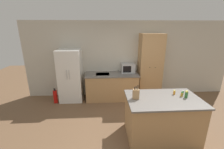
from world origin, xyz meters
TOP-DOWN VIEW (x-y plane):
  - ground_plane at (0.00, 0.00)m, footprint 14.00×14.00m
  - wall_back at (0.00, 2.33)m, footprint 7.20×0.06m
  - refrigerator at (-2.01, 1.97)m, footprint 0.73×0.69m
  - back_counter at (-0.65, 1.96)m, footprint 1.76×0.72m
  - pantry_cabinet at (0.66, 2.05)m, footprint 0.76×0.53m
  - kitchen_island at (0.34, 0.00)m, footprint 1.56×0.99m
  - microwave at (-0.09, 2.11)m, footprint 0.45×0.35m
  - knife_block at (-0.26, 0.02)m, footprint 0.13×0.09m
  - spice_bottle_tall_dark at (0.83, 0.16)m, footprint 0.04×0.04m
  - spice_bottle_short_red at (0.82, 0.00)m, footprint 0.06×0.06m
  - spice_bottle_amber_oil at (0.64, 0.17)m, footprint 0.04×0.04m
  - spice_bottle_green_herb at (0.76, 0.06)m, footprint 0.05×0.05m
  - fire_extinguisher at (-2.52, 1.75)m, footprint 0.13×0.13m

SIDE VIEW (x-z plane):
  - ground_plane at x=0.00m, z-range 0.00..0.00m
  - fire_extinguisher at x=-2.52m, z-range -0.03..0.47m
  - back_counter at x=-0.65m, z-range 0.00..0.90m
  - kitchen_island at x=0.34m, z-range 0.00..0.95m
  - refrigerator at x=-2.01m, z-range 0.00..1.72m
  - spice_bottle_tall_dark at x=0.83m, z-range 0.94..1.04m
  - spice_bottle_amber_oil at x=0.64m, z-range 0.94..1.04m
  - spice_bottle_green_herb at x=0.76m, z-range 0.94..1.05m
  - spice_bottle_short_red at x=0.82m, z-range 0.94..1.10m
  - microwave at x=-0.09m, z-range 0.90..1.21m
  - knife_block at x=-0.26m, z-range 0.90..1.21m
  - pantry_cabinet at x=0.66m, z-range 0.00..2.20m
  - wall_back at x=0.00m, z-range 0.00..2.60m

